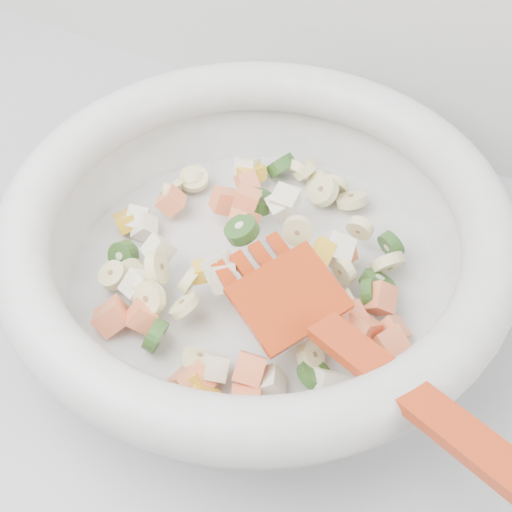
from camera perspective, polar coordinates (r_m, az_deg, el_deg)
The scene contains 1 object.
mixing_bowl at distance 0.60m, azimuth 0.04°, elevation 0.67°, with size 0.49×0.39×0.14m.
Camera 1 is at (0.10, 1.14, 1.40)m, focal length 55.00 mm.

